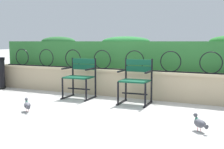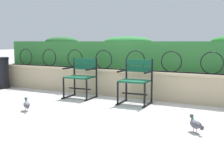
# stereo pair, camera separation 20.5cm
# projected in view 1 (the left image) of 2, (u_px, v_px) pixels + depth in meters

# --- Properties ---
(ground_plane) EXTENTS (60.00, 60.00, 0.00)m
(ground_plane) POSITION_uv_depth(u_px,v_px,m) (111.00, 104.00, 5.49)
(ground_plane) COLOR #B7B5AF
(stone_wall) EXTENTS (7.12, 0.41, 0.57)m
(stone_wall) POSITION_uv_depth(u_px,v_px,m) (127.00, 83.00, 6.19)
(stone_wall) COLOR tan
(stone_wall) RESTS_ON ground
(iron_arch_fence) EXTENTS (6.58, 0.02, 0.42)m
(iron_arch_fence) POSITION_uv_depth(u_px,v_px,m) (119.00, 61.00, 6.14)
(iron_arch_fence) COLOR black
(iron_arch_fence) RESTS_ON stone_wall
(hedge_row) EXTENTS (6.97, 0.45, 0.72)m
(hedge_row) POSITION_uv_depth(u_px,v_px,m) (133.00, 53.00, 6.48)
(hedge_row) COLOR #2D7033
(hedge_row) RESTS_ON stone_wall
(park_chair_left) EXTENTS (0.61, 0.55, 0.83)m
(park_chair_left) POSITION_uv_depth(u_px,v_px,m) (80.00, 76.00, 6.02)
(park_chair_left) COLOR #0F4C33
(park_chair_left) RESTS_ON ground
(park_chair_right) EXTENTS (0.59, 0.55, 0.85)m
(park_chair_right) POSITION_uv_depth(u_px,v_px,m) (136.00, 80.00, 5.47)
(park_chair_right) COLOR #0F4C33
(park_chair_right) RESTS_ON ground
(pigeon_near_chairs) EXTENTS (0.24, 0.23, 0.22)m
(pigeon_near_chairs) POSITION_uv_depth(u_px,v_px,m) (27.00, 105.00, 4.85)
(pigeon_near_chairs) COLOR slate
(pigeon_near_chairs) RESTS_ON ground
(pigeon_far_side) EXTENTS (0.23, 0.24, 0.22)m
(pigeon_far_side) POSITION_uv_depth(u_px,v_px,m) (200.00, 123.00, 3.79)
(pigeon_far_side) COLOR #5B5B66
(pigeon_far_side) RESTS_ON ground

